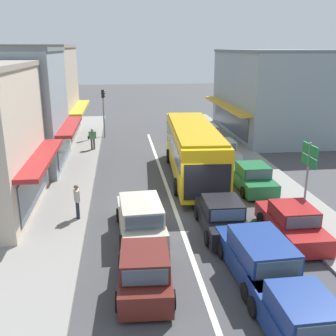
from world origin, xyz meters
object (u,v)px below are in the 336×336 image
Objects in this scene: parked_sedan_kerb_front at (292,223)px; parked_sedan_kerb_third at (222,151)px; sedan_queue_gap_filler at (222,217)px; pedestrian_browsing_midblock at (77,199)px; hatchback_queue_far_back at (145,271)px; city_bus at (193,148)px; parked_hatchback_kerb_rear at (206,134)px; parked_sedan_kerb_second at (252,178)px; directional_road_sign at (309,162)px; hatchback_adjacent_lane_lead at (299,319)px; traffic_light_downstreet at (103,105)px; pedestrian_with_handbag_near at (92,138)px; wagon_adjacent_lane_trail at (141,218)px; wagon_behind_bus_mid at (259,258)px.

parked_sedan_kerb_third is at bearing 89.23° from parked_sedan_kerb_front.
parked_sedan_kerb_front and parked_sedan_kerb_third have the same top height.
sedan_queue_gap_filler is 11.41m from parked_sedan_kerb_third.
parked_sedan_kerb_third is 13.03m from pedestrian_browsing_midblock.
hatchback_queue_far_back is 0.90× the size of parked_sedan_kerb_third.
city_bus is 2.95× the size of parked_hatchback_kerb_rear.
parked_sedan_kerb_front is at bearing -92.85° from parked_sedan_kerb_second.
city_bus is at bearing 122.67° from directional_road_sign.
traffic_light_downstreet reaches higher than hatchback_adjacent_lane_lead.
sedan_queue_gap_filler is at bearing -73.91° from traffic_light_downstreet.
parked_sedan_kerb_third is (2.55, 17.89, -0.05)m from hatchback_adjacent_lane_lead.
pedestrian_with_handbag_near is (-9.27, 3.66, 0.40)m from parked_sedan_kerb_third.
wagon_adjacent_lane_trail is 7.96m from hatchback_adjacent_lane_lead.
parked_sedan_kerb_front is 1.00× the size of parked_sedan_kerb_second.
pedestrian_browsing_midblock is (-9.19, -9.22, 0.40)m from parked_sedan_kerb_third.
wagon_adjacent_lane_trail is 1.23× the size of hatchback_adjacent_lane_lead.
hatchback_adjacent_lane_lead is at bearing -112.24° from parked_sedan_kerb_front.
pedestrian_browsing_midblock is (-6.65, 5.49, 0.32)m from wagon_behind_bus_mid.
pedestrian_browsing_midblock is at bearing 115.07° from hatchback_queue_far_back.
pedestrian_browsing_midblock is (-0.68, -17.67, -1.79)m from traffic_light_downstreet.
directional_road_sign reaches higher than parked_hatchback_kerb_rear.
wagon_behind_bus_mid is at bearing -107.25° from parked_sedan_kerb_second.
pedestrian_browsing_midblock is at bearing 127.45° from hatchback_adjacent_lane_lead.
directional_road_sign is at bearing 6.40° from wagon_adjacent_lane_trail.
parked_sedan_kerb_third is at bearing 75.32° from sedan_queue_gap_filler.
hatchback_queue_far_back is 2.32× the size of pedestrian_with_handbag_near.
pedestrian_with_handbag_near is (-9.11, 15.71, 0.40)m from parked_sedan_kerb_front.
hatchback_adjacent_lane_lead is at bearing -36.31° from hatchback_queue_far_back.
traffic_light_downstreet reaches higher than hatchback_queue_far_back.
wagon_behind_bus_mid reaches higher than parked_sedan_kerb_second.
traffic_light_downstreet is 17.78m from pedestrian_browsing_midblock.
parked_sedan_kerb_third is 1.00× the size of traffic_light_downstreet.
wagon_behind_bus_mid is 19.58m from pedestrian_with_handbag_near.
directional_road_sign is (1.20, -3.97, 2.04)m from parked_sedan_kerb_second.
city_bus is 2.95× the size of hatchback_adjacent_lane_lead.
sedan_queue_gap_filler is 16.03m from pedestrian_with_handbag_near.
wagon_adjacent_lane_trail is 19.60m from traffic_light_downstreet.
hatchback_adjacent_lane_lead is at bearing -87.17° from sedan_queue_gap_filler.
traffic_light_downstreet is (-5.62, 19.49, 2.19)m from sedan_queue_gap_filler.
parked_sedan_kerb_front is 3.22m from directional_road_sign.
wagon_adjacent_lane_trail is 1.23× the size of parked_hatchback_kerb_rear.
wagon_adjacent_lane_trail reaches higher than parked_sedan_kerb_second.
parked_sedan_kerb_second is at bearing 58.53° from sedan_queue_gap_filler.
wagon_behind_bus_mid is 1.23× the size of hatchback_adjacent_lane_lead.
directional_road_sign reaches higher than pedestrian_with_handbag_near.
pedestrian_with_handbag_near reaches higher than parked_hatchback_kerb_rear.
parked_sedan_kerb_second is 13.56m from pedestrian_with_handbag_near.
parked_sedan_kerb_front is at bearing -72.65° from city_bus.
wagon_adjacent_lane_trail is at bearing 169.77° from parked_sedan_kerb_front.
traffic_light_downstreet reaches higher than parked_sedan_kerb_front.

